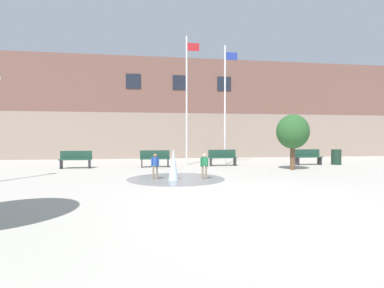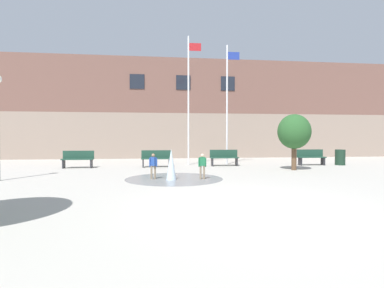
{
  "view_description": "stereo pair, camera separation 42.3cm",
  "coord_description": "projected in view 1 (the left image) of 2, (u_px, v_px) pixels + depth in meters",
  "views": [
    {
      "loc": [
        -2.56,
        -6.66,
        1.61
      ],
      "look_at": [
        -0.42,
        7.26,
        1.3
      ],
      "focal_mm": 28.0,
      "sensor_mm": 36.0,
      "label": 1
    },
    {
      "loc": [
        -2.14,
        -6.72,
        1.61
      ],
      "look_at": [
        -0.42,
        7.26,
        1.3
      ],
      "focal_mm": 28.0,
      "sensor_mm": 36.0,
      "label": 2
    }
  ],
  "objects": [
    {
      "name": "library_building",
      "position": [
        176.0,
        111.0,
        25.97
      ],
      "size": [
        36.0,
        6.05,
        7.75
      ],
      "color": "gray",
      "rests_on": "ground"
    },
    {
      "name": "street_tree_near_building",
      "position": [
        293.0,
        132.0,
        14.83
      ],
      "size": [
        1.6,
        1.6,
        2.75
      ],
      "color": "brown",
      "rests_on": "ground"
    },
    {
      "name": "flagpole_left",
      "position": [
        187.0,
        97.0,
        17.52
      ],
      "size": [
        0.8,
        0.1,
        7.54
      ],
      "color": "silver",
      "rests_on": "ground"
    },
    {
      "name": "park_bench_near_trashcan",
      "position": [
        223.0,
        157.0,
        16.96
      ],
      "size": [
        1.6,
        0.44,
        0.91
      ],
      "color": "#28282D",
      "rests_on": "ground"
    },
    {
      "name": "park_bench_left_of_flagpoles",
      "position": [
        76.0,
        159.0,
        15.56
      ],
      "size": [
        1.6,
        0.44,
        0.91
      ],
      "color": "#28282D",
      "rests_on": "ground"
    },
    {
      "name": "child_running",
      "position": [
        204.0,
        164.0,
        11.5
      ],
      "size": [
        0.31,
        0.16,
        0.99
      ],
      "rotation": [
        0.0,
        0.0,
        0.16
      ],
      "color": "#89755B",
      "rests_on": "ground"
    },
    {
      "name": "park_bench_under_right_flagpole",
      "position": [
        155.0,
        158.0,
        16.16
      ],
      "size": [
        1.6,
        0.44,
        0.91
      ],
      "color": "#28282D",
      "rests_on": "ground"
    },
    {
      "name": "splash_fountain",
      "position": [
        174.0,
        170.0,
        11.42
      ],
      "size": [
        3.79,
        3.79,
        1.19
      ],
      "color": "gray",
      "rests_on": "ground"
    },
    {
      "name": "child_with_pink_shirt",
      "position": [
        155.0,
        164.0,
        11.45
      ],
      "size": [
        0.31,
        0.23,
        0.99
      ],
      "rotation": [
        0.0,
        0.0,
        2.45
      ],
      "color": "#89755B",
      "rests_on": "ground"
    },
    {
      "name": "ground_plane",
      "position": [
        257.0,
        206.0,
        7.01
      ],
      "size": [
        100.0,
        100.0,
        0.0
      ],
      "primitive_type": "plane",
      "color": "#B2ADA3"
    },
    {
      "name": "trash_can",
      "position": [
        336.0,
        157.0,
        17.68
      ],
      "size": [
        0.56,
        0.56,
        0.9
      ],
      "primitive_type": "cylinder",
      "color": "#193323",
      "rests_on": "ground"
    },
    {
      "name": "flagpole_right",
      "position": [
        226.0,
        101.0,
        17.88
      ],
      "size": [
        0.8,
        0.1,
        7.1
      ],
      "color": "silver",
      "rests_on": "ground"
    },
    {
      "name": "park_bench_far_right",
      "position": [
        308.0,
        157.0,
        17.52
      ],
      "size": [
        1.6,
        0.44,
        0.91
      ],
      "color": "#28282D",
      "rests_on": "ground"
    }
  ]
}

